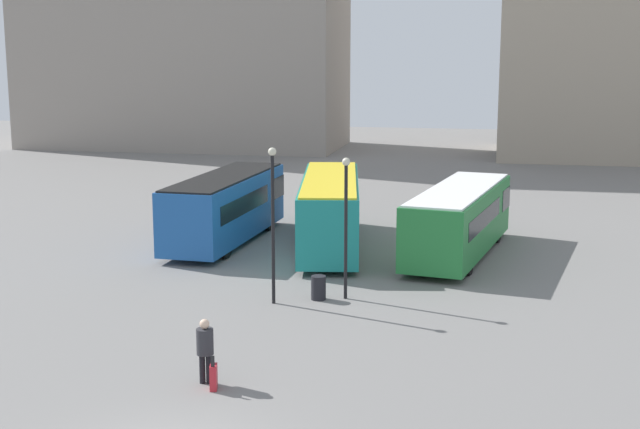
{
  "coord_description": "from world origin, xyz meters",
  "views": [
    {
      "loc": [
        6.71,
        -16.69,
        8.78
      ],
      "look_at": [
        0.3,
        15.36,
        2.57
      ],
      "focal_mm": 50.0,
      "sensor_mm": 36.0,
      "label": 1
    }
  ],
  "objects": [
    {
      "name": "bus_2",
      "position": [
        5.25,
        20.73,
        1.58
      ],
      "size": [
        4.27,
        10.36,
        2.89
      ],
      "rotation": [
        0.0,
        0.0,
        1.4
      ],
      "color": "#237A38",
      "rests_on": "ground_plane"
    },
    {
      "name": "lamp_post_0",
      "position": [
        1.65,
        13.19,
        2.99
      ],
      "size": [
        0.28,
        0.28,
        5.0
      ],
      "color": "black",
      "rests_on": "ground_plane"
    },
    {
      "name": "traveler",
      "position": [
        -0.62,
        4.58,
        1.04
      ],
      "size": [
        0.54,
        0.54,
        1.76
      ],
      "rotation": [
        0.0,
        0.0,
        1.79
      ],
      "color": "black",
      "rests_on": "ground_plane"
    },
    {
      "name": "trash_bin",
      "position": [
        0.74,
        12.9,
        0.42
      ],
      "size": [
        0.52,
        0.52,
        0.85
      ],
      "color": "black",
      "rests_on": "ground_plane"
    },
    {
      "name": "suitcase",
      "position": [
        -0.28,
        4.19,
        0.34
      ],
      "size": [
        0.26,
        0.41,
        0.97
      ],
      "rotation": [
        0.0,
        0.0,
        1.79
      ],
      "color": "#B7232D",
      "rests_on": "ground_plane"
    },
    {
      "name": "bus_1",
      "position": [
        -0.41,
        21.18,
        1.69
      ],
      "size": [
        4.2,
        11.06,
        3.11
      ],
      "rotation": [
        0.0,
        0.0,
        1.74
      ],
      "color": "#19847F",
      "rests_on": "ground_plane"
    },
    {
      "name": "bus_0",
      "position": [
        -5.23,
        21.31,
        1.65
      ],
      "size": [
        3.1,
        9.87,
        3.04
      ],
      "rotation": [
        0.0,
        0.0,
        1.52
      ],
      "color": "#1E56A3",
      "rests_on": "ground_plane"
    },
    {
      "name": "lamp_post_1",
      "position": [
        -0.69,
        12.13,
        3.21
      ],
      "size": [
        0.28,
        0.28,
        5.42
      ],
      "color": "black",
      "rests_on": "ground_plane"
    }
  ]
}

